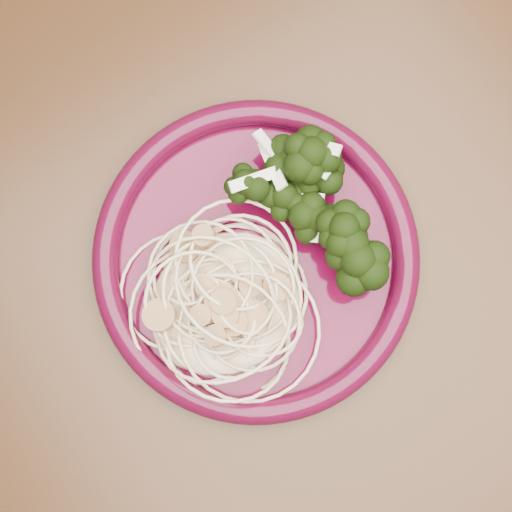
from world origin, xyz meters
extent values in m
plane|color=brown|center=(0.00, 0.00, 0.00)|extent=(3.50, 3.50, 0.00)
cube|color=#472814|center=(0.00, 0.00, 0.73)|extent=(1.20, 0.80, 0.04)
cylinder|color=#4D0520|center=(-0.03, 0.06, 0.75)|extent=(0.33, 0.33, 0.01)
torus|color=#4D0520|center=(-0.03, 0.06, 0.76)|extent=(0.33, 0.33, 0.02)
ellipsoid|color=beige|center=(-0.07, 0.04, 0.77)|extent=(0.16, 0.15, 0.03)
ellipsoid|color=black|center=(0.02, 0.08, 0.78)|extent=(0.14, 0.17, 0.05)
camera|label=1|loc=(-0.07, 0.00, 1.31)|focal=50.00mm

